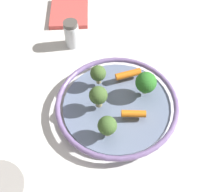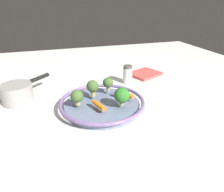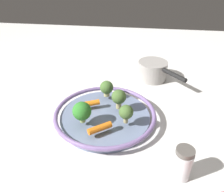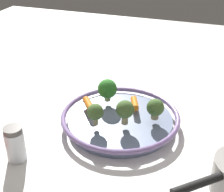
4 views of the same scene
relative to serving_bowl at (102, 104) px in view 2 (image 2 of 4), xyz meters
The scene contains 11 objects.
ground_plane 0.02m from the serving_bowl, ahead, with size 2.00×2.00×0.00m, color silver.
serving_bowl is the anchor object (origin of this frame).
baby_carrot_back 0.06m from the serving_bowl, 115.36° to the right, with size 0.02×0.02×0.06m, color orange.
baby_carrot_near_rim 0.09m from the serving_bowl, ahead, with size 0.02×0.02×0.07m, color orange.
broccoli_floret_mid 0.09m from the serving_bowl, 57.17° to the left, with size 0.04×0.04×0.06m.
broccoli_floret_small 0.07m from the serving_bowl, 121.70° to the left, with size 0.04×0.04×0.06m.
broccoli_floret_edge 0.09m from the serving_bowl, 44.99° to the right, with size 0.05×0.05×0.06m.
broccoli_floret_large 0.10m from the serving_bowl, behind, with size 0.04×0.04×0.05m.
salt_shaker 0.27m from the serving_bowl, 48.90° to the left, with size 0.04×0.04×0.08m.
saucepan 0.32m from the serving_bowl, 153.30° to the left, with size 0.18×0.17×0.07m.
dish_towel 0.41m from the serving_bowl, 42.19° to the left, with size 0.15×0.12×0.01m, color #D14C47.
Camera 2 is at (-0.16, -0.61, 0.36)m, focal length 32.25 mm.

